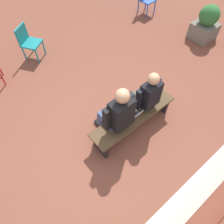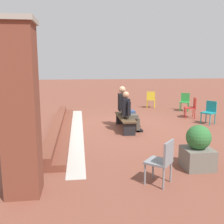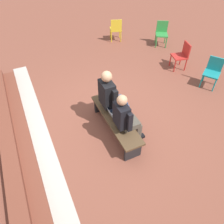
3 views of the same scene
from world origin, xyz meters
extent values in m
plane|color=brown|center=(0.00, 0.00, 0.00)|extent=(60.00, 60.00, 0.00)
cube|color=#B7B2A8|center=(-0.39, 1.55, 0.00)|extent=(7.58, 0.40, 0.01)
cube|color=brown|center=(-0.39, 2.05, 0.07)|extent=(6.78, 0.60, 0.15)
cube|color=brown|center=(-0.39, 2.20, 0.22)|extent=(6.78, 0.30, 0.15)
cube|color=brown|center=(-4.58, 2.41, 1.40)|extent=(0.56, 0.56, 2.81)
cube|color=gray|center=(-4.58, 2.41, 2.85)|extent=(0.64, 0.64, 0.08)
cube|color=#4C3823|center=(-0.39, -0.07, 0.42)|extent=(1.80, 0.44, 0.05)
cube|color=black|center=(-1.19, -0.07, 0.20)|extent=(0.06, 0.37, 0.40)
cube|color=black|center=(0.41, -0.07, 0.20)|extent=(0.06, 0.37, 0.40)
cube|color=#4C473D|center=(-0.72, -0.24, 0.51)|extent=(0.32, 0.37, 0.13)
cube|color=#4C473D|center=(-0.80, -0.42, 0.23)|extent=(0.10, 0.11, 0.45)
cube|color=black|center=(-0.80, -0.48, 0.03)|extent=(0.10, 0.22, 0.07)
cube|color=#4C473D|center=(-0.63, -0.42, 0.23)|extent=(0.10, 0.11, 0.45)
cube|color=black|center=(-0.63, -0.48, 0.03)|extent=(0.10, 0.22, 0.07)
cube|color=black|center=(-0.72, -0.03, 0.83)|extent=(0.35, 0.22, 0.52)
cube|color=maroon|center=(-0.72, -0.15, 0.79)|extent=(0.05, 0.01, 0.31)
cube|color=black|center=(-0.94, -0.10, 0.81)|extent=(0.08, 0.09, 0.44)
cube|color=black|center=(-0.49, -0.10, 0.81)|extent=(0.08, 0.09, 0.44)
sphere|color=tan|center=(-0.72, -0.03, 1.22)|extent=(0.21, 0.21, 0.21)
cube|color=#384C75|center=(-0.03, -0.26, 0.51)|extent=(0.36, 0.42, 0.15)
cube|color=#384C75|center=(-0.12, -0.47, 0.23)|extent=(0.12, 0.13, 0.45)
cube|color=black|center=(-0.12, -0.53, 0.04)|extent=(0.12, 0.25, 0.07)
cube|color=#384C75|center=(0.07, -0.47, 0.23)|extent=(0.12, 0.13, 0.45)
cube|color=black|center=(0.07, -0.53, 0.04)|extent=(0.12, 0.25, 0.07)
cube|color=black|center=(-0.03, -0.03, 0.88)|extent=(0.40, 0.25, 0.59)
cube|color=black|center=(-0.28, -0.10, 0.86)|extent=(0.09, 0.11, 0.50)
cube|color=black|center=(0.22, -0.10, 0.86)|extent=(0.09, 0.11, 0.50)
sphere|color=tan|center=(-0.03, -0.03, 1.32)|extent=(0.23, 0.23, 0.23)
cube|color=#9EA0A5|center=(-0.33, -0.11, 0.46)|extent=(0.32, 0.22, 0.02)
cube|color=#2D2D33|center=(-0.33, -0.12, 0.47)|extent=(0.29, 0.15, 0.00)
cube|color=#9EA0A5|center=(-0.33, 0.03, 0.57)|extent=(0.32, 0.07, 0.19)
cube|color=#33519E|center=(-0.33, 0.02, 0.57)|extent=(0.28, 0.06, 0.17)
cube|color=red|center=(1.21, -3.05, 0.42)|extent=(0.51, 0.51, 0.04)
cube|color=red|center=(1.17, -3.24, 0.64)|extent=(0.40, 0.13, 0.40)
cylinder|color=red|center=(1.43, -2.92, 0.20)|extent=(0.04, 0.04, 0.40)
cylinder|color=red|center=(1.08, -2.84, 0.20)|extent=(0.04, 0.04, 0.40)
cylinder|color=red|center=(1.34, -3.27, 0.20)|extent=(0.04, 0.04, 0.40)
cylinder|color=red|center=(0.99, -3.19, 0.20)|extent=(0.04, 0.04, 0.40)
cube|color=gray|center=(-4.51, 0.04, 0.42)|extent=(0.59, 0.59, 0.04)
cube|color=gray|center=(-4.63, -0.11, 0.64)|extent=(0.33, 0.29, 0.40)
cylinder|color=gray|center=(-4.25, 0.06, 0.20)|extent=(0.04, 0.04, 0.40)
cylinder|color=gray|center=(-4.53, 0.29, 0.20)|extent=(0.04, 0.04, 0.40)
cylinder|color=gray|center=(-4.48, -0.22, 0.20)|extent=(0.04, 0.04, 0.40)
cylinder|color=gray|center=(-4.76, 0.02, 0.20)|extent=(0.04, 0.04, 0.40)
cube|color=teal|center=(0.05, -3.26, 0.42)|extent=(0.58, 0.58, 0.04)
cube|color=teal|center=(0.15, -3.42, 0.64)|extent=(0.35, 0.25, 0.40)
cylinder|color=teal|center=(0.10, -3.01, 0.20)|extent=(0.04, 0.04, 0.40)
cylinder|color=teal|center=(-0.20, -3.21, 0.20)|extent=(0.04, 0.04, 0.40)
cylinder|color=teal|center=(0.30, -3.31, 0.20)|extent=(0.04, 0.04, 0.40)
cylinder|color=teal|center=(0.00, -3.51, 0.20)|extent=(0.04, 0.04, 0.40)
cube|color=#2D893D|center=(2.75, -3.47, 0.42)|extent=(0.57, 0.57, 0.04)
cube|color=#2D893D|center=(2.92, -3.56, 0.64)|extent=(0.23, 0.37, 0.40)
cylinder|color=#2D893D|center=(2.69, -3.22, 0.20)|extent=(0.04, 0.04, 0.40)
cylinder|color=#2D893D|center=(2.51, -3.53, 0.20)|extent=(0.04, 0.04, 0.40)
cylinder|color=#2D893D|center=(3.00, -3.40, 0.20)|extent=(0.04, 0.04, 0.40)
cylinder|color=#2D893D|center=(2.82, -3.71, 0.20)|extent=(0.04, 0.04, 0.40)
cube|color=gold|center=(3.89, -2.16, 0.42)|extent=(0.54, 0.54, 0.04)
cube|color=gold|center=(3.71, -2.10, 0.64)|extent=(0.17, 0.39, 0.40)
cylinder|color=gold|center=(4.00, -2.39, 0.20)|extent=(0.04, 0.04, 0.40)
cylinder|color=gold|center=(4.12, -2.05, 0.20)|extent=(0.04, 0.04, 0.40)
cylinder|color=gold|center=(3.66, -2.27, 0.20)|extent=(0.04, 0.04, 0.40)
cylinder|color=gold|center=(3.78, -1.93, 0.20)|extent=(0.04, 0.04, 0.40)
cube|color=#6B665B|center=(-3.91, -1.00, 0.22)|extent=(0.60, 0.60, 0.44)
sphere|color=#2D6B33|center=(-3.91, -1.00, 0.68)|extent=(0.52, 0.52, 0.52)
camera|label=1|loc=(1.41, 1.45, 3.79)|focal=35.00mm
camera|label=2|loc=(-8.91, 1.45, 2.18)|focal=42.00mm
camera|label=3|loc=(-3.41, 1.45, 3.85)|focal=35.00mm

